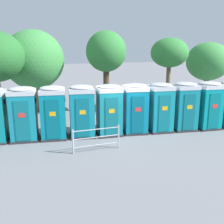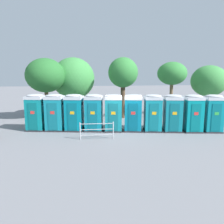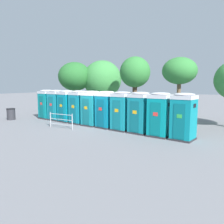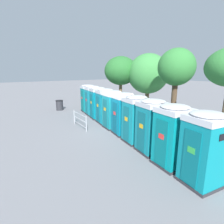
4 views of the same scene
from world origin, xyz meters
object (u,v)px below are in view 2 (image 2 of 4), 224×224
object	(u,v)px
portapotty_9	(213,113)
street_tree_2	(209,81)
portapotty_2	(74,112)
portapotty_0	(36,112)
street_tree_3	(172,74)
street_tree_0	(73,79)
portapotty_3	(94,112)
portapotty_4	(113,113)
portapotty_1	(55,112)
portapotty_7	(173,113)
street_tree_1	(45,76)
portapotty_5	(133,113)
portapotty_6	(153,113)
street_tree_4	(123,73)
event_barrier	(97,130)
portapotty_8	(193,113)

from	to	relation	value
portapotty_9	street_tree_2	bearing A→B (deg)	62.72
portapotty_2	portapotty_0	bearing A→B (deg)	169.74
portapotty_0	street_tree_3	distance (m)	11.36
portapotty_9	street_tree_0	world-z (taller)	street_tree_0
portapotty_3	portapotty_9	distance (m)	8.13
portapotty_2	portapotty_4	size ratio (longest dim) A/B	1.00
portapotty_3	street_tree_2	world-z (taller)	street_tree_2
portapotty_9	street_tree_2	xyz separation A→B (m)	(2.58, 4.99, 1.97)
portapotty_0	portapotty_1	xyz separation A→B (m)	(1.33, -0.23, -0.00)
street_tree_2	portapotty_3	bearing A→B (deg)	-160.99
portapotty_4	portapotty_7	size ratio (longest dim) A/B	1.00
portapotty_9	street_tree_1	size ratio (longest dim) A/B	0.49
street_tree_2	portapotty_7	bearing A→B (deg)	-139.13
portapotty_2	street_tree_3	xyz separation A→B (m)	(8.15, 2.79, 2.62)
portapotty_5	portapotty_2	bearing A→B (deg)	171.21
street_tree_3	portapotty_2	bearing A→B (deg)	-161.09
street_tree_0	street_tree_1	size ratio (longest dim) A/B	1.04
portapotty_3	portapotty_6	xyz separation A→B (m)	(4.01, -0.67, 0.00)
portapotty_2	portapotty_4	bearing A→B (deg)	-9.56
street_tree_4	portapotty_3	bearing A→B (deg)	-123.68
portapotty_1	street_tree_4	distance (m)	7.19
street_tree_2	street_tree_4	distance (m)	7.83
street_tree_3	street_tree_4	bearing A→B (deg)	162.76
portapotty_2	portapotty_7	bearing A→B (deg)	-9.25
portapotty_6	portapotty_7	bearing A→B (deg)	-9.51
portapotty_4	portapotty_7	bearing A→B (deg)	-9.05
portapotty_3	street_tree_1	size ratio (longest dim) A/B	0.49
portapotty_9	portapotty_0	bearing A→B (deg)	170.44
portapotty_2	portapotty_6	distance (m)	5.42
portapotty_6	street_tree_4	world-z (taller)	street_tree_4
portapotty_9	street_tree_4	distance (m)	8.08
portapotty_6	event_barrier	size ratio (longest dim) A/B	1.23
portapotty_3	portapotty_7	size ratio (longest dim) A/B	1.00
portapotty_2	street_tree_3	distance (m)	9.00
portapotty_3	portapotty_5	world-z (taller)	same
portapotty_5	street_tree_1	distance (m)	8.48
portapotty_6	street_tree_2	xyz separation A→B (m)	(6.58, 4.32, 1.97)
portapotty_7	portapotty_4	bearing A→B (deg)	170.95
street_tree_0	street_tree_1	world-z (taller)	street_tree_0
portapotty_8	street_tree_0	distance (m)	11.16
portapotty_8	portapotty_5	bearing A→B (deg)	169.52
street_tree_0	event_barrier	size ratio (longest dim) A/B	2.64
portapotty_4	portapotty_6	world-z (taller)	same
street_tree_1	portapotty_3	bearing A→B (deg)	-49.07
portapotty_9	street_tree_0	distance (m)	12.29
portapotty_4	event_barrier	distance (m)	2.35
street_tree_4	event_barrier	xyz separation A→B (m)	(-2.75, -6.32, -3.40)
portapotty_3	portapotty_4	xyz separation A→B (m)	(1.33, -0.25, 0.00)
portapotty_4	street_tree_3	size ratio (longest dim) A/B	0.52
portapotty_1	street_tree_1	bearing A→B (deg)	106.22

